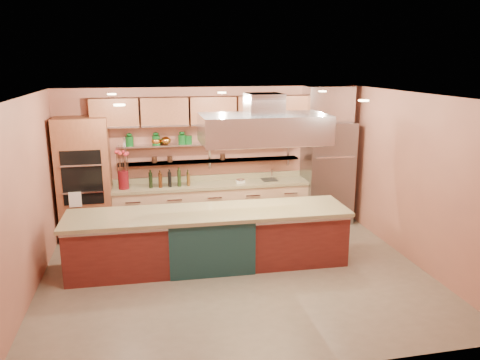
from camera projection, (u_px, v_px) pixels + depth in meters
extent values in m
cube|color=gray|center=(236.00, 275.00, 7.43)|extent=(6.00, 5.00, 0.02)
cube|color=black|center=(236.00, 96.00, 6.73)|extent=(6.00, 5.00, 0.02)
cube|color=#B26C54|center=(212.00, 157.00, 9.45)|extent=(6.00, 0.04, 2.80)
cube|color=#B26C54|center=(284.00, 254.00, 4.71)|extent=(6.00, 0.04, 2.80)
cube|color=#B26C54|center=(24.00, 201.00, 6.49)|extent=(0.04, 5.00, 2.80)
cube|color=#B26C54|center=(415.00, 179.00, 7.67)|extent=(0.04, 5.00, 2.80)
cube|color=brown|center=(85.00, 179.00, 8.73)|extent=(0.95, 0.64, 2.30)
cube|color=gray|center=(327.00, 173.00, 9.66)|extent=(0.95, 0.72, 2.10)
cube|color=tan|center=(212.00, 206.00, 9.39)|extent=(3.84, 0.64, 0.93)
cube|color=silver|center=(210.00, 161.00, 9.33)|extent=(3.60, 0.26, 0.03)
cube|color=silver|center=(210.00, 144.00, 9.24)|extent=(3.60, 0.26, 0.03)
cube|color=brown|center=(212.00, 111.00, 9.05)|extent=(4.60, 0.36, 0.55)
cube|color=silver|center=(264.00, 129.00, 7.40)|extent=(2.00, 1.00, 0.45)
cube|color=#FFE5A5|center=(233.00, 97.00, 6.93)|extent=(4.00, 2.80, 0.02)
cube|color=maroon|center=(209.00, 238.00, 7.66)|extent=(4.49, 1.08, 0.93)
cylinder|color=maroon|center=(123.00, 180.00, 8.85)|extent=(0.22, 0.22, 0.35)
cube|color=black|center=(170.00, 180.00, 9.03)|extent=(0.86, 0.57, 0.27)
cube|color=white|center=(240.00, 180.00, 9.33)|extent=(0.20, 0.17, 0.09)
cylinder|color=white|center=(272.00, 174.00, 9.54)|extent=(0.04, 0.04, 0.23)
ellipsoid|color=orange|center=(166.00, 141.00, 9.05)|extent=(0.22, 0.22, 0.16)
cylinder|color=#104B19|center=(189.00, 140.00, 9.14)|extent=(0.15, 0.15, 0.16)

